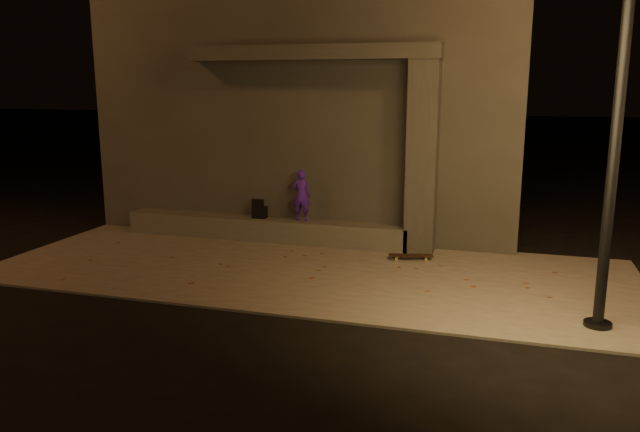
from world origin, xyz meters
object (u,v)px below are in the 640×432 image
(column, at_px, (422,158))
(street_lamp_0, at_px, (628,15))
(backpack, at_px, (260,211))
(skateboard, at_px, (411,256))
(skateboarder, at_px, (301,195))

(column, height_order, street_lamp_0, street_lamp_0)
(backpack, distance_m, street_lamp_0, 7.64)
(column, relative_size, skateboard, 4.33)
(skateboard, xyz_separation_m, street_lamp_0, (2.86, -2.49, 3.89))
(skateboarder, xyz_separation_m, street_lamp_0, (5.19, -3.14, 2.99))
(column, height_order, backpack, column)
(column, distance_m, skateboard, 1.85)
(backpack, xyz_separation_m, street_lamp_0, (6.09, -3.14, 3.37))
(backpack, height_order, skateboard, backpack)
(skateboarder, relative_size, street_lamp_0, 0.15)
(column, bearing_deg, street_lamp_0, -48.29)
(column, relative_size, backpack, 8.82)
(column, relative_size, skateboarder, 3.46)
(skateboard, height_order, street_lamp_0, street_lamp_0)
(column, relative_size, street_lamp_0, 0.51)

